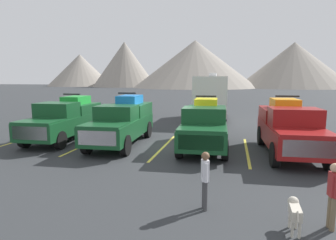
{
  "coord_description": "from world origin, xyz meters",
  "views": [
    {
      "loc": [
        3.24,
        -13.9,
        3.38
      ],
      "look_at": [
        0.0,
        0.68,
        1.2
      ],
      "focal_mm": 31.01,
      "sensor_mm": 36.0,
      "label": 1
    }
  ],
  "objects": [
    {
      "name": "dog",
      "position": [
        4.66,
        -7.39,
        0.48
      ],
      "size": [
        0.26,
        0.86,
        0.7
      ],
      "color": "beige",
      "rests_on": "ground"
    },
    {
      "name": "pickup_truck_b",
      "position": [
        -2.25,
        -0.0,
        1.18
      ],
      "size": [
        2.29,
        5.96,
        2.6
      ],
      "color": "#144723",
      "rests_on": "ground"
    },
    {
      "name": "pickup_truck_c",
      "position": [
        1.97,
        0.05,
        1.14
      ],
      "size": [
        2.37,
        5.64,
        2.49
      ],
      "color": "#144723",
      "rests_on": "ground"
    },
    {
      "name": "pickup_truck_d",
      "position": [
        5.76,
        -0.4,
        1.2
      ],
      "size": [
        2.41,
        5.62,
        2.57
      ],
      "color": "maroon",
      "rests_on": "ground"
    },
    {
      "name": "ground_plane",
      "position": [
        0.0,
        0.0,
        0.0
      ],
      "size": [
        240.0,
        240.0,
        0.0
      ],
      "primitive_type": "plane",
      "color": "#2D3033"
    },
    {
      "name": "person_a",
      "position": [
        5.49,
        -7.14,
        0.88
      ],
      "size": [
        0.21,
        0.34,
        1.53
      ],
      "color": "#726047",
      "rests_on": "ground"
    },
    {
      "name": "lot_stripe_c",
      "position": [
        0.0,
        -0.32,
        0.0
      ],
      "size": [
        0.12,
        5.5,
        0.01
      ],
      "primitive_type": "cube",
      "color": "gold",
      "rests_on": "ground"
    },
    {
      "name": "lot_stripe_a",
      "position": [
        -7.96,
        -0.32,
        0.0
      ],
      "size": [
        0.12,
        5.5,
        0.01
      ],
      "primitive_type": "cube",
      "color": "gold",
      "rests_on": "ground"
    },
    {
      "name": "pickup_truck_a",
      "position": [
        -5.73,
        0.31,
        1.15
      ],
      "size": [
        2.35,
        5.84,
        2.49
      ],
      "color": "#144723",
      "rests_on": "ground"
    },
    {
      "name": "camper_trailer_a",
      "position": [
        1.63,
        9.55,
        1.99
      ],
      "size": [
        2.55,
        7.73,
        3.78
      ],
      "color": "silver",
      "rests_on": "ground"
    },
    {
      "name": "mountain_ridge",
      "position": [
        -3.85,
        92.91,
        7.61
      ],
      "size": [
        143.76,
        46.89,
        16.9
      ],
      "color": "gray",
      "rests_on": "ground"
    },
    {
      "name": "lot_stripe_d",
      "position": [
        3.98,
        -0.32,
        0.0
      ],
      "size": [
        0.12,
        5.5,
        0.01
      ],
      "primitive_type": "cube",
      "color": "gold",
      "rests_on": "ground"
    },
    {
      "name": "lot_stripe_b",
      "position": [
        -3.98,
        -0.32,
        0.0
      ],
      "size": [
        0.12,
        5.5,
        0.01
      ],
      "primitive_type": "cube",
      "color": "gold",
      "rests_on": "ground"
    },
    {
      "name": "person_b",
      "position": [
        2.62,
        -6.76,
        0.88
      ],
      "size": [
        0.23,
        0.33,
        1.53
      ],
      "color": "#3F3F42",
      "rests_on": "ground"
    }
  ]
}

